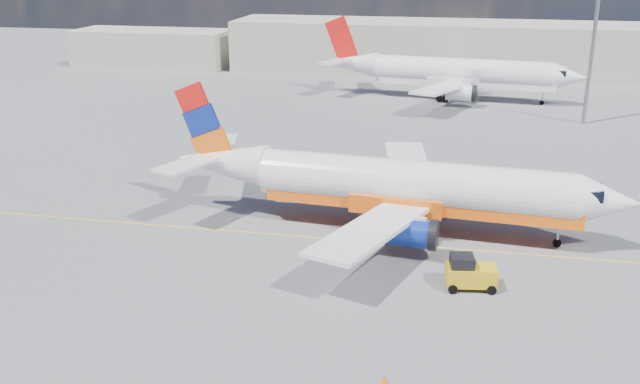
% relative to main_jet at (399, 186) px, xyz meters
% --- Properties ---
extents(ground, '(240.00, 240.00, 0.00)m').
position_rel_main_jet_xyz_m(ground, '(-3.35, -5.64, -3.40)').
color(ground, slate).
rests_on(ground, ground).
extents(taxi_line, '(70.00, 0.15, 0.01)m').
position_rel_main_jet_xyz_m(taxi_line, '(-3.35, -2.64, -3.39)').
color(taxi_line, yellow).
rests_on(taxi_line, ground).
extents(terminal_main, '(70.00, 14.00, 8.00)m').
position_rel_main_jet_xyz_m(terminal_main, '(1.65, 69.36, 0.60)').
color(terminal_main, '#B4AD9B').
rests_on(terminal_main, ground).
extents(terminal_annex, '(26.00, 10.00, 6.00)m').
position_rel_main_jet_xyz_m(terminal_annex, '(-48.35, 66.36, -0.40)').
color(terminal_annex, '#B4AD9B').
rests_on(terminal_annex, ground).
extents(main_jet, '(33.66, 26.54, 10.20)m').
position_rel_main_jet_xyz_m(main_jet, '(0.00, 0.00, 0.00)').
color(main_jet, white).
rests_on(main_jet, ground).
extents(second_jet, '(34.83, 27.39, 10.56)m').
position_rel_main_jet_xyz_m(second_jet, '(2.78, 47.88, 0.12)').
color(second_jet, white).
rests_on(second_jet, ground).
extents(gse_tug, '(3.20, 2.26, 2.12)m').
position_rel_main_jet_xyz_m(gse_tug, '(5.15, -8.46, -2.39)').
color(gse_tug, black).
rests_on(gse_tug, ground).
extents(traffic_cone, '(0.44, 0.44, 0.62)m').
position_rel_main_jet_xyz_m(traffic_cone, '(1.31, -19.56, -3.10)').
color(traffic_cone, white).
rests_on(traffic_cone, ground).
extents(floodlight_mast, '(1.51, 1.51, 20.74)m').
position_rel_main_jet_xyz_m(floodlight_mast, '(18.04, 36.94, 9.03)').
color(floodlight_mast, gray).
rests_on(floodlight_mast, ground).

